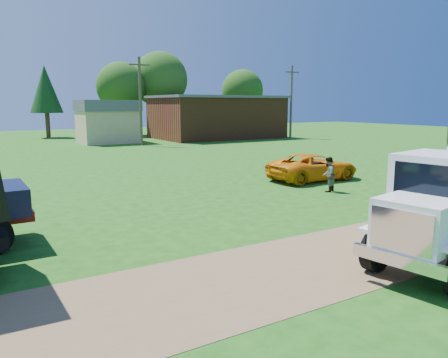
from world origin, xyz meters
TOP-DOWN VIEW (x-y plane):
  - ground at (0.00, 0.00)m, footprint 140.00×140.00m
  - dirt_track at (0.00, 0.00)m, footprint 120.00×4.20m
  - orange_pickup at (6.72, 9.86)m, footprint 5.41×2.53m
  - spectator_b at (5.05, 6.97)m, footprint 1.03×0.94m
  - brick_building at (18.00, 40.00)m, footprint 15.40×10.40m
  - tan_shed at (4.00, 40.00)m, footprint 6.20×5.40m
  - utility_poles at (6.00, 35.00)m, footprint 42.20×0.28m
  - tree_row at (5.34, 50.21)m, footprint 56.69×9.62m

SIDE VIEW (x-z plane):
  - ground at x=0.00m, z-range 0.00..0.00m
  - dirt_track at x=0.00m, z-range 0.00..0.01m
  - orange_pickup at x=6.72m, z-range 0.00..1.50m
  - spectator_b at x=5.05m, z-range 0.00..1.72m
  - tan_shed at x=4.00m, z-range 0.07..4.77m
  - brick_building at x=18.00m, z-range 0.01..5.31m
  - utility_poles at x=6.00m, z-range 0.21..9.21m
  - tree_row at x=5.34m, z-range 0.93..12.55m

